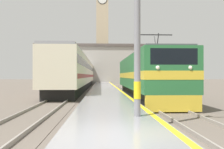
{
  "coord_description": "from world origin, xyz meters",
  "views": [
    {
      "loc": [
        -0.46,
        -6.23,
        1.85
      ],
      "look_at": [
        0.89,
        25.22,
        1.99
      ],
      "focal_mm": 42.0,
      "sensor_mm": 36.0,
      "label": 1
    }
  ],
  "objects_px": {
    "passenger_train": "(82,73)",
    "locomotive_train": "(146,76)",
    "catenary_mast": "(141,7)",
    "clock_tower": "(102,30)"
  },
  "relations": [
    {
      "from": "locomotive_train",
      "to": "catenary_mast",
      "type": "xyz_separation_m",
      "value": [
        -2.16,
        -11.48,
        2.43
      ]
    },
    {
      "from": "locomotive_train",
      "to": "passenger_train",
      "type": "xyz_separation_m",
      "value": [
        -6.59,
        21.83,
        0.44
      ]
    },
    {
      "from": "catenary_mast",
      "to": "clock_tower",
      "type": "relative_size",
      "value": 0.28
    },
    {
      "from": "locomotive_train",
      "to": "clock_tower",
      "type": "bearing_deg",
      "value": 93.75
    },
    {
      "from": "locomotive_train",
      "to": "catenary_mast",
      "type": "height_order",
      "value": "catenary_mast"
    },
    {
      "from": "clock_tower",
      "to": "passenger_train",
      "type": "bearing_deg",
      "value": -97.47
    },
    {
      "from": "passenger_train",
      "to": "locomotive_train",
      "type": "bearing_deg",
      "value": -73.19
    },
    {
      "from": "locomotive_train",
      "to": "catenary_mast",
      "type": "bearing_deg",
      "value": -100.66
    },
    {
      "from": "passenger_train",
      "to": "catenary_mast",
      "type": "xyz_separation_m",
      "value": [
        4.43,
        -33.3,
        2.0
      ]
    },
    {
      "from": "clock_tower",
      "to": "catenary_mast",
      "type": "bearing_deg",
      "value": -89.05
    }
  ]
}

